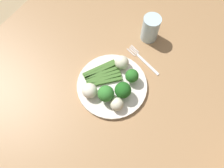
# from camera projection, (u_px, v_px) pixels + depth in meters

# --- Properties ---
(ground_plane) EXTENTS (6.00, 6.00, 0.02)m
(ground_plane) POSITION_uv_depth(u_px,v_px,m) (116.00, 122.00, 1.56)
(ground_plane) COLOR tan
(dining_table) EXTENTS (1.32, 1.08, 0.75)m
(dining_table) POSITION_uv_depth(u_px,v_px,m) (118.00, 81.00, 0.95)
(dining_table) COLOR #9E754C
(dining_table) RESTS_ON ground_plane
(plate) EXTENTS (0.26, 0.26, 0.01)m
(plate) POSITION_uv_depth(u_px,v_px,m) (112.00, 85.00, 0.83)
(plate) COLOR silver
(plate) RESTS_ON dining_table
(asparagus_bundle) EXTENTS (0.15, 0.14, 0.01)m
(asparagus_bundle) POSITION_uv_depth(u_px,v_px,m) (102.00, 75.00, 0.83)
(asparagus_bundle) COLOR #3D6626
(asparagus_bundle) RESTS_ON plate
(broccoli_left) EXTENTS (0.05, 0.05, 0.06)m
(broccoli_left) POSITION_uv_depth(u_px,v_px,m) (132.00, 76.00, 0.80)
(broccoli_left) COLOR #568E33
(broccoli_left) RESTS_ON plate
(broccoli_back) EXTENTS (0.06, 0.06, 0.07)m
(broccoli_back) POSITION_uv_depth(u_px,v_px,m) (106.00, 94.00, 0.76)
(broccoli_back) COLOR #609E3D
(broccoli_back) RESTS_ON plate
(broccoli_outer_edge) EXTENTS (0.06, 0.06, 0.07)m
(broccoli_outer_edge) POSITION_uv_depth(u_px,v_px,m) (123.00, 90.00, 0.77)
(broccoli_outer_edge) COLOR #4C7F2B
(broccoli_outer_edge) RESTS_ON plate
(cauliflower_near_fork) EXTENTS (0.05, 0.05, 0.05)m
(cauliflower_near_fork) POSITION_uv_depth(u_px,v_px,m) (117.00, 104.00, 0.76)
(cauliflower_near_fork) COLOR beige
(cauliflower_near_fork) RESTS_ON plate
(cauliflower_mid) EXTENTS (0.05, 0.05, 0.05)m
(cauliflower_mid) POSITION_uv_depth(u_px,v_px,m) (90.00, 91.00, 0.78)
(cauliflower_mid) COLOR silver
(cauliflower_mid) RESTS_ON plate
(cauliflower_front) EXTENTS (0.05, 0.05, 0.05)m
(cauliflower_front) POSITION_uv_depth(u_px,v_px,m) (122.00, 63.00, 0.83)
(cauliflower_front) COLOR beige
(cauliflower_front) RESTS_ON plate
(fork) EXTENTS (0.06, 0.16, 0.00)m
(fork) POSITION_uv_depth(u_px,v_px,m) (143.00, 60.00, 0.88)
(fork) COLOR silver
(fork) RESTS_ON dining_table
(water_glass) EXTENTS (0.07, 0.07, 0.11)m
(water_glass) POSITION_uv_depth(u_px,v_px,m) (150.00, 28.00, 0.88)
(water_glass) COLOR silver
(water_glass) RESTS_ON dining_table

